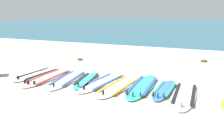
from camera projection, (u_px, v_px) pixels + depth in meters
name	position (u px, v px, depth m)	size (l,w,h in m)	color
ground_plane	(104.00, 79.00, 7.66)	(80.00, 80.00, 0.00)	#C1B599
sea	(192.00, 24.00, 39.55)	(80.00, 60.00, 0.10)	#23667A
wave_foam_strip	(150.00, 49.00, 13.30)	(80.00, 1.22, 0.11)	white
surfboard_0	(38.00, 74.00, 8.17)	(0.68, 2.23, 0.18)	white
surfboard_1	(48.00, 77.00, 7.79)	(0.72, 2.52, 0.18)	white
surfboard_2	(68.00, 79.00, 7.59)	(0.95, 2.50, 0.18)	white
surfboard_3	(87.00, 80.00, 7.47)	(0.84, 2.04, 0.18)	#2DB793
surfboard_4	(103.00, 82.00, 7.26)	(0.93, 2.54, 0.18)	silver
surfboard_5	(120.00, 86.00, 6.90)	(0.86, 2.56, 0.18)	white
surfboard_6	(142.00, 86.00, 6.86)	(0.72, 2.60, 0.18)	#2DB793
surfboard_7	(164.00, 90.00, 6.54)	(0.57, 1.98, 0.18)	#3875CC
surfboard_8	(185.00, 95.00, 6.16)	(0.67, 2.42, 0.18)	white
seaweed_clump_near_shoreline	(80.00, 59.00, 10.64)	(0.27, 0.22, 0.10)	#384723
seaweed_clump_mid_sand	(204.00, 61.00, 10.28)	(0.30, 0.24, 0.10)	#4C4228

